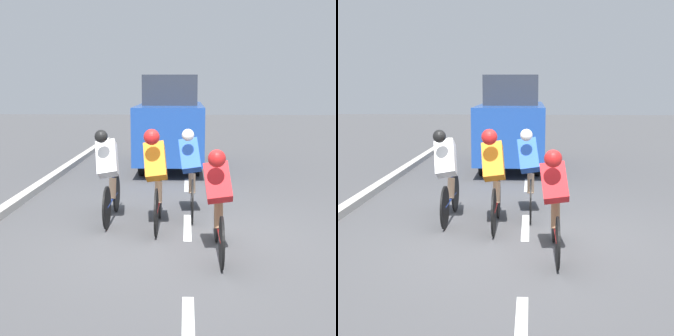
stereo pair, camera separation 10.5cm
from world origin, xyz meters
TOP-DOWN VIEW (x-y plane):
  - ground_plane at (0.00, 0.00)m, footprint 60.00×60.00m
  - lane_stripe_near at (0.00, 2.63)m, footprint 0.12×1.40m
  - lane_stripe_mid at (0.00, -0.57)m, footprint 0.12×1.40m
  - lane_stripe_far at (0.00, -3.77)m, footprint 0.12×1.40m
  - cyclist_blue at (-0.05, -1.25)m, footprint 0.40×1.66m
  - cyclist_orange at (0.49, -0.52)m, footprint 0.39×1.70m
  - cyclist_red at (-0.39, 0.69)m, footprint 0.38×1.67m
  - cyclist_white at (1.29, -0.88)m, footprint 0.41×1.71m
  - support_car at (0.45, -6.24)m, footprint 1.70×4.29m

SIDE VIEW (x-z plane):
  - ground_plane at x=0.00m, z-range 0.00..0.00m
  - lane_stripe_near at x=0.00m, z-range 0.00..0.01m
  - lane_stripe_mid at x=0.00m, z-range 0.00..0.01m
  - lane_stripe_far at x=0.00m, z-range 0.00..0.01m
  - cyclist_red at x=-0.39m, z-range 0.04..1.49m
  - cyclist_blue at x=-0.05m, z-range 0.02..1.54m
  - cyclist_white at x=1.29m, z-range 0.03..1.56m
  - cyclist_orange at x=0.49m, z-range 0.04..1.63m
  - support_car at x=0.45m, z-range -0.03..2.46m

